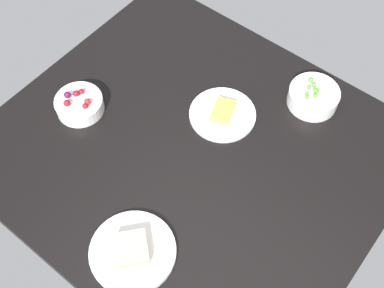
# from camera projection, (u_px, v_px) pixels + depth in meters

# --- Properties ---
(dining_table) EXTENTS (1.13, 1.02, 0.04)m
(dining_table) POSITION_uv_depth(u_px,v_px,m) (192.00, 151.00, 1.51)
(dining_table) COLOR black
(dining_table) RESTS_ON ground
(bowl_peas) EXTENTS (0.16, 0.16, 0.07)m
(bowl_peas) POSITION_uv_depth(u_px,v_px,m) (313.00, 96.00, 1.56)
(bowl_peas) COLOR white
(bowl_peas) RESTS_ON dining_table
(plate_sandwich) EXTENTS (0.23, 0.23, 0.05)m
(plate_sandwich) POSITION_uv_depth(u_px,v_px,m) (133.00, 251.00, 1.31)
(plate_sandwich) COLOR white
(plate_sandwich) RESTS_ON dining_table
(plate_cheese) EXTENTS (0.21, 0.21, 0.03)m
(plate_cheese) POSITION_uv_depth(u_px,v_px,m) (223.00, 114.00, 1.55)
(plate_cheese) COLOR white
(plate_cheese) RESTS_ON dining_table
(bowl_berries) EXTENTS (0.15, 0.15, 0.07)m
(bowl_berries) POSITION_uv_depth(u_px,v_px,m) (79.00, 104.00, 1.55)
(bowl_berries) COLOR white
(bowl_berries) RESTS_ON dining_table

